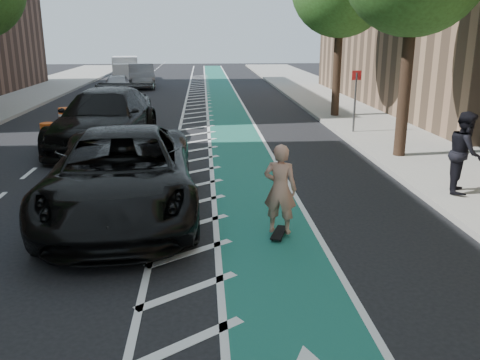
{
  "coord_description": "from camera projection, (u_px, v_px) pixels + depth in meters",
  "views": [
    {
      "loc": [
        1.79,
        -7.11,
        3.86
      ],
      "look_at": [
        2.47,
        2.32,
        1.1
      ],
      "focal_mm": 38.0,
      "sensor_mm": 36.0,
      "label": 1
    }
  ],
  "objects": [
    {
      "name": "ground",
      "position": [
        90.0,
        295.0,
        7.76
      ],
      "size": [
        120.0,
        120.0,
        0.0
      ],
      "primitive_type": "plane",
      "color": "black",
      "rests_on": "ground"
    },
    {
      "name": "bike_lane",
      "position": [
        239.0,
        148.0,
        17.55
      ],
      "size": [
        2.0,
        90.0,
        0.01
      ],
      "primitive_type": "cube",
      "color": "#1A5E53",
      "rests_on": "ground"
    },
    {
      "name": "buffer_strip",
      "position": [
        196.0,
        149.0,
        17.44
      ],
      "size": [
        1.4,
        90.0,
        0.01
      ],
      "primitive_type": "cube",
      "color": "silver",
      "rests_on": "ground"
    },
    {
      "name": "sidewalk_right",
      "position": [
        422.0,
        143.0,
        17.98
      ],
      "size": [
        5.0,
        90.0,
        0.15
      ],
      "primitive_type": "cube",
      "color": "gray",
      "rests_on": "ground"
    },
    {
      "name": "curb_right",
      "position": [
        354.0,
        144.0,
        17.81
      ],
      "size": [
        0.12,
        90.0,
        0.16
      ],
      "primitive_type": "cube",
      "color": "gray",
      "rests_on": "ground"
    },
    {
      "name": "sign_post",
      "position": [
        355.0,
        100.0,
        19.41
      ],
      "size": [
        0.35,
        0.08,
        2.47
      ],
      "color": "#4C4C4C",
      "rests_on": "ground"
    },
    {
      "name": "skateboard",
      "position": [
        279.0,
        233.0,
        9.94
      ],
      "size": [
        0.45,
        0.76,
        0.1
      ],
      "rotation": [
        0.0,
        0.0,
        -0.35
      ],
      "color": "black",
      "rests_on": "ground"
    },
    {
      "name": "skateboarder",
      "position": [
        280.0,
        189.0,
        9.69
      ],
      "size": [
        0.75,
        0.62,
        1.76
      ],
      "primitive_type": "imported",
      "rotation": [
        0.0,
        0.0,
        2.79
      ],
      "color": "tan",
      "rests_on": "skateboard"
    },
    {
      "name": "suv_near",
      "position": [
        122.0,
        173.0,
        10.99
      ],
      "size": [
        3.52,
        6.82,
        1.84
      ],
      "primitive_type": "imported",
      "rotation": [
        0.0,
        0.0,
        0.07
      ],
      "color": "black",
      "rests_on": "ground"
    },
    {
      "name": "suv_far",
      "position": [
        105.0,
        118.0,
        17.67
      ],
      "size": [
        3.34,
        6.95,
        1.95
      ],
      "primitive_type": "imported",
      "rotation": [
        0.0,
        0.0,
        -0.09
      ],
      "color": "black",
      "rests_on": "ground"
    },
    {
      "name": "car_silver",
      "position": [
        117.0,
        85.0,
        31.58
      ],
      "size": [
        1.91,
        4.11,
        1.36
      ],
      "primitive_type": "imported",
      "rotation": [
        0.0,
        0.0,
        0.08
      ],
      "color": "#A1A0A5",
      "rests_on": "ground"
    },
    {
      "name": "car_grey",
      "position": [
        141.0,
        76.0,
        36.67
      ],
      "size": [
        2.45,
        5.25,
        1.67
      ],
      "primitive_type": "imported",
      "rotation": [
        0.0,
        0.0,
        0.14
      ],
      "color": "slate",
      "rests_on": "ground"
    },
    {
      "name": "pedestrian",
      "position": [
        465.0,
        152.0,
        12.0
      ],
      "size": [
        1.05,
        1.16,
        1.95
      ],
      "primitive_type": "imported",
      "rotation": [
        0.0,
        0.0,
        1.16
      ],
      "color": "black",
      "rests_on": "sidewalk_right"
    },
    {
      "name": "box_truck",
      "position": [
        125.0,
        69.0,
        42.8
      ],
      "size": [
        2.51,
        4.71,
        1.88
      ],
      "rotation": [
        0.0,
        0.0,
        0.12
      ],
      "color": "silver",
      "rests_on": "ground"
    },
    {
      "name": "barrel_b",
      "position": [
        48.0,
        136.0,
        17.63
      ],
      "size": [
        0.62,
        0.62,
        0.85
      ],
      "color": "#D8470B",
      "rests_on": "ground"
    },
    {
      "name": "barrel_c",
      "position": [
        65.0,
        118.0,
        21.26
      ],
      "size": [
        0.61,
        0.61,
        0.84
      ],
      "color": "#E8500C",
      "rests_on": "ground"
    }
  ]
}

